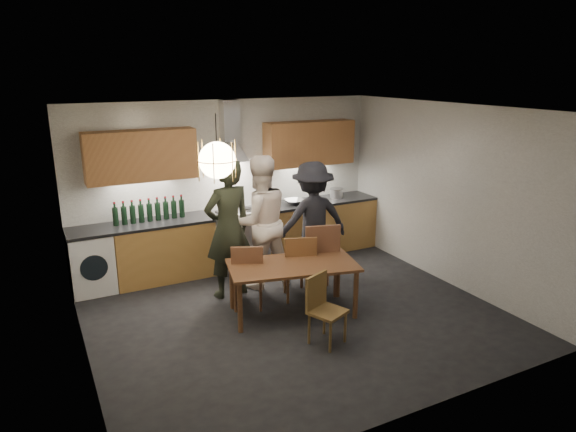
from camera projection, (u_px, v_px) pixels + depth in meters
name	position (u px, v px, depth m)	size (l,w,h in m)	color
ground	(294.00, 314.00, 6.63)	(5.00, 5.00, 0.00)	black
room_shell	(295.00, 185.00, 6.15)	(5.02, 4.52, 2.61)	silver
counter_run	(239.00, 238.00, 8.18)	(5.00, 0.62, 0.90)	tan
range_stove	(237.00, 239.00, 8.17)	(0.90, 0.60, 0.92)	silver
wall_fixtures	(232.00, 148.00, 7.87)	(4.30, 0.54, 1.10)	#B77A46
pendant_lamp	(217.00, 160.00, 5.52)	(0.43, 0.43, 0.70)	black
dining_table	(293.00, 270.00, 6.49)	(1.75, 1.14, 0.68)	brown
chair_back_left	(248.00, 272.00, 6.63)	(0.54, 0.54, 0.90)	brown
chair_back_mid	(300.00, 264.00, 6.87)	(0.54, 0.54, 0.93)	brown
chair_back_right	(320.00, 255.00, 7.01)	(0.59, 0.59, 1.05)	brown
chair_front	(322.00, 304.00, 5.85)	(0.48, 0.48, 0.81)	brown
person_left	(228.00, 229.00, 6.94)	(0.70, 0.46, 1.93)	black
person_mid	(259.00, 222.00, 7.27)	(0.93, 0.72, 1.91)	white
person_right	(312.00, 219.00, 7.68)	(1.13, 0.65, 1.75)	black
mixing_bowl	(294.00, 202.00, 8.44)	(0.32, 0.32, 0.08)	#A9A9AC
stock_pot	(336.00, 193.00, 8.85)	(0.22, 0.22, 0.15)	silver
wine_bottles	(149.00, 210.00, 7.47)	(1.04, 0.08, 0.34)	black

